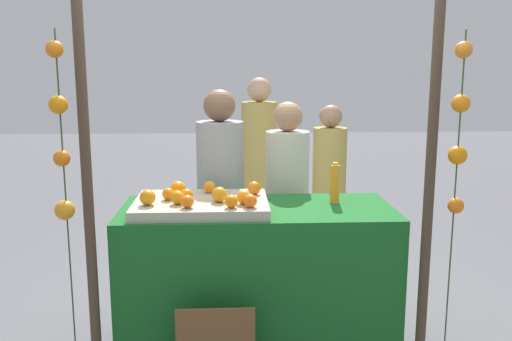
{
  "coord_description": "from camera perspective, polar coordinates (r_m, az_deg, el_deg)",
  "views": [
    {
      "loc": [
        -0.17,
        -3.21,
        1.78
      ],
      "look_at": [
        0.0,
        0.15,
        1.15
      ],
      "focal_mm": 38.28,
      "sensor_mm": 36.0,
      "label": 1
    }
  ],
  "objects": [
    {
      "name": "orange_9",
      "position": [
        3.06,
        -2.6,
        -3.25
      ],
      "size": [
        0.07,
        0.07,
        0.07
      ],
      "primitive_type": "sphere",
      "color": "orange",
      "rests_on": "orange_tray"
    },
    {
      "name": "garland_strand_right",
      "position": [
        3.04,
        20.46,
        3.7
      ],
      "size": [
        0.11,
        0.11,
        1.97
      ],
      "color": "#2D4C23",
      "rests_on": "ground_plane"
    },
    {
      "name": "orange_8",
      "position": [
        3.18,
        -11.26,
        -2.77
      ],
      "size": [
        0.09,
        0.09,
        0.09
      ],
      "primitive_type": "sphere",
      "color": "orange",
      "rests_on": "orange_tray"
    },
    {
      "name": "orange_0",
      "position": [
        3.08,
        -7.18,
        -3.24
      ],
      "size": [
        0.07,
        0.07,
        0.07
      ],
      "primitive_type": "sphere",
      "color": "orange",
      "rests_on": "orange_tray"
    },
    {
      "name": "orange_10",
      "position": [
        3.23,
        -7.26,
        -2.57
      ],
      "size": [
        0.08,
        0.08,
        0.08
      ],
      "primitive_type": "sphere",
      "color": "orange",
      "rests_on": "orange_tray"
    },
    {
      "name": "orange_5",
      "position": [
        3.39,
        -8.16,
        -1.86
      ],
      "size": [
        0.09,
        0.09,
        0.09
      ],
      "primitive_type": "sphere",
      "color": "orange",
      "rests_on": "orange_tray"
    },
    {
      "name": "orange_11",
      "position": [
        3.38,
        -0.19,
        -1.84
      ],
      "size": [
        0.08,
        0.08,
        0.08
      ],
      "primitive_type": "sphere",
      "color": "orange",
      "rests_on": "orange_tray"
    },
    {
      "name": "orange_2",
      "position": [
        3.14,
        -1.28,
        -2.79
      ],
      "size": [
        0.08,
        0.08,
        0.08
      ],
      "primitive_type": "sphere",
      "color": "orange",
      "rests_on": "orange_tray"
    },
    {
      "name": "crowd_person_1",
      "position": [
        5.29,
        0.34,
        -0.16
      ],
      "size": [
        0.34,
        0.34,
        1.7
      ],
      "color": "tan",
      "rests_on": "ground_plane"
    },
    {
      "name": "canopy_post_right",
      "position": [
        3.09,
        17.58,
        -2.99
      ],
      "size": [
        0.06,
        0.06,
        2.16
      ],
      "primitive_type": "cylinder",
      "color": "#473828",
      "rests_on": "ground_plane"
    },
    {
      "name": "crowd_person_0",
      "position": [
        4.89,
        7.62,
        -2.4
      ],
      "size": [
        0.29,
        0.29,
        1.47
      ],
      "color": "tan",
      "rests_on": "ground_plane"
    },
    {
      "name": "orange_3",
      "position": [
        3.17,
        -8.2,
        -2.81
      ],
      "size": [
        0.08,
        0.08,
        0.08
      ],
      "primitive_type": "sphere",
      "color": "orange",
      "rests_on": "orange_tray"
    },
    {
      "name": "canopy_post_left",
      "position": [
        3.0,
        -17.12,
        -3.4
      ],
      "size": [
        0.06,
        0.06,
        2.16
      ],
      "primitive_type": "cylinder",
      "color": "#473828",
      "rests_on": "ground_plane"
    },
    {
      "name": "juice_bottle",
      "position": [
        3.44,
        8.24,
        -1.38
      ],
      "size": [
        0.06,
        0.06,
        0.26
      ],
      "color": "orange",
      "rests_on": "stall_counter"
    },
    {
      "name": "orange_4",
      "position": [
        3.07,
        -0.59,
        -3.19
      ],
      "size": [
        0.08,
        0.08,
        0.08
      ],
      "primitive_type": "sphere",
      "color": "orange",
      "rests_on": "orange_tray"
    },
    {
      "name": "orange_tray",
      "position": [
        3.28,
        -5.74,
        -3.57
      ],
      "size": [
        0.79,
        0.58,
        0.06
      ],
      "primitive_type": "cube",
      "color": "#B2AD99",
      "rests_on": "stall_counter"
    },
    {
      "name": "garland_strand_left",
      "position": [
        2.93,
        -19.73,
        2.55
      ],
      "size": [
        0.1,
        0.1,
        1.97
      ],
      "color": "#2D4C23",
      "rests_on": "ground_plane"
    },
    {
      "name": "vendor_right",
      "position": [
        3.98,
        3.24,
        -4.79
      ],
      "size": [
        0.31,
        0.31,
        1.55
      ],
      "color": "beige",
      "rests_on": "ground_plane"
    },
    {
      "name": "stall_counter",
      "position": [
        3.47,
        0.12,
        -11.48
      ],
      "size": [
        1.66,
        0.71,
        0.95
      ],
      "primitive_type": "cube",
      "color": "#196023",
      "rests_on": "ground_plane"
    },
    {
      "name": "orange_7",
      "position": [
        3.44,
        -4.9,
        -1.72
      ],
      "size": [
        0.07,
        0.07,
        0.07
      ],
      "primitive_type": "sphere",
      "color": "orange",
      "rests_on": "orange_tray"
    },
    {
      "name": "orange_1",
      "position": [
        3.2,
        -3.85,
        -2.52
      ],
      "size": [
        0.09,
        0.09,
        0.09
      ],
      "primitive_type": "sphere",
      "color": "orange",
      "rests_on": "orange_tray"
    },
    {
      "name": "vendor_left",
      "position": [
        3.9,
        -3.71,
        -4.49
      ],
      "size": [
        0.33,
        0.33,
        1.64
      ],
      "color": "#99999E",
      "rests_on": "ground_plane"
    },
    {
      "name": "orange_6",
      "position": [
        3.28,
        -9.15,
        -2.44
      ],
      "size": [
        0.07,
        0.07,
        0.07
      ],
      "primitive_type": "sphere",
      "color": "orange",
      "rests_on": "orange_tray"
    }
  ]
}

